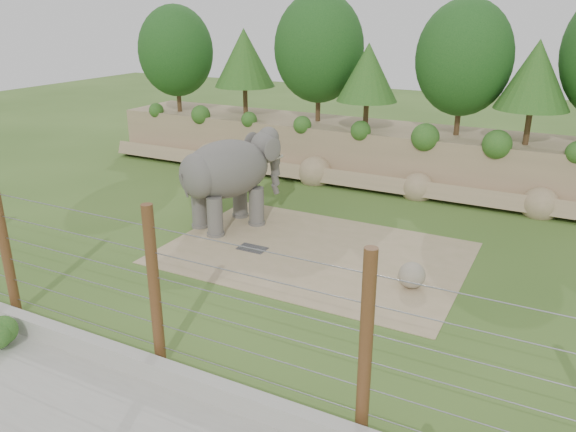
% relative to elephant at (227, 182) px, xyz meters
% --- Properties ---
extents(ground, '(90.00, 90.00, 0.00)m').
position_rel_elephant_xyz_m(ground, '(3.54, -3.83, -1.75)').
color(ground, '#3C5E22').
rests_on(ground, ground).
extents(back_embankment, '(30.00, 5.52, 8.77)m').
position_rel_elephant_xyz_m(back_embankment, '(4.13, 8.85, 2.21)').
color(back_embankment, '#927E5D').
rests_on(back_embankment, ground).
extents(dirt_patch, '(10.00, 7.00, 0.02)m').
position_rel_elephant_xyz_m(dirt_patch, '(4.04, -0.83, -1.74)').
color(dirt_patch, '#9D8C62').
rests_on(dirt_patch, ground).
extents(drain_grate, '(1.00, 0.60, 0.03)m').
position_rel_elephant_xyz_m(drain_grate, '(1.98, -1.54, -1.72)').
color(drain_grate, '#262628').
rests_on(drain_grate, dirt_patch).
extents(elephant, '(3.47, 4.71, 3.51)m').
position_rel_elephant_xyz_m(elephant, '(0.00, 0.00, 0.00)').
color(elephant, '#5E5B55').
rests_on(elephant, ground).
extents(stone_ball, '(0.80, 0.80, 0.80)m').
position_rel_elephant_xyz_m(stone_ball, '(7.70, -1.81, -1.33)').
color(stone_ball, gray).
rests_on(stone_ball, dirt_patch).
extents(retaining_wall, '(26.00, 0.35, 0.50)m').
position_rel_elephant_xyz_m(retaining_wall, '(3.54, -8.83, -1.50)').
color(retaining_wall, '#A7A49A').
rests_on(retaining_wall, ground).
extents(walkway, '(26.00, 4.00, 0.01)m').
position_rel_elephant_xyz_m(walkway, '(3.54, -10.83, -1.75)').
color(walkway, '#A7A49A').
rests_on(walkway, ground).
extents(barrier_fence, '(20.26, 0.26, 4.00)m').
position_rel_elephant_xyz_m(barrier_fence, '(3.54, -8.33, 0.25)').
color(barrier_fence, '#553318').
rests_on(barrier_fence, ground).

